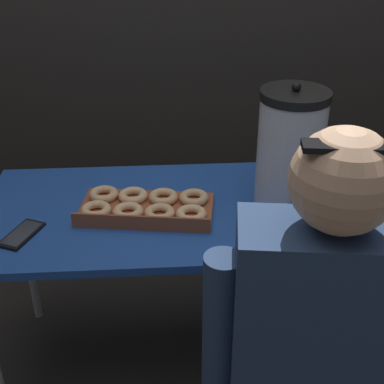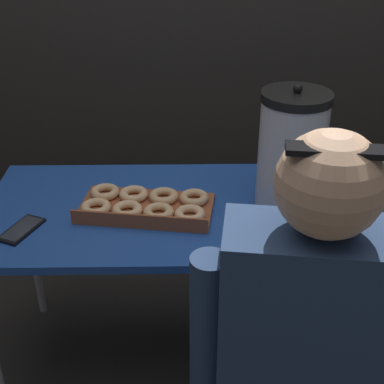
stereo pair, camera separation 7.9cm
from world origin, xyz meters
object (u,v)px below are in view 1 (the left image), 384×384
object	(u,v)px
cell_phone	(22,234)
person_seated	(314,369)
coffee_urn	(290,149)
donut_box	(146,207)

from	to	relation	value
cell_phone	person_seated	xyz separation A→B (m)	(0.81, -0.50, -0.11)
coffee_urn	person_seated	distance (m)	0.72
donut_box	coffee_urn	bearing A→B (deg)	12.75
person_seated	donut_box	bearing A→B (deg)	-48.16
donut_box	coffee_urn	size ratio (longest dim) A/B	1.10
donut_box	coffee_urn	world-z (taller)	coffee_urn
person_seated	cell_phone	bearing A→B (deg)	-24.13
coffee_urn	person_seated	size ratio (longest dim) A/B	0.34
coffee_urn	person_seated	world-z (taller)	person_seated
coffee_urn	person_seated	xyz separation A→B (m)	(-0.06, -0.65, -0.30)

